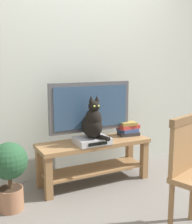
# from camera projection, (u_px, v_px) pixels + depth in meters

# --- Properties ---
(ground_plane) EXTENTS (12.00, 12.00, 0.00)m
(ground_plane) POSITION_uv_depth(u_px,v_px,m) (121.00, 206.00, 2.56)
(ground_plane) COLOR slate
(back_wall) EXTENTS (7.00, 0.12, 2.80)m
(back_wall) POSITION_uv_depth(u_px,v_px,m) (76.00, 54.00, 3.21)
(back_wall) COLOR #B7BCB2
(back_wall) RESTS_ON ground
(tv_stand) EXTENTS (1.23, 0.40, 0.47)m
(tv_stand) POSITION_uv_depth(u_px,v_px,m) (94.00, 153.00, 3.03)
(tv_stand) COLOR olive
(tv_stand) RESTS_ON ground
(tv) EXTENTS (0.94, 0.20, 0.63)m
(tv) POSITION_uv_depth(u_px,v_px,m) (91.00, 109.00, 3.01)
(tv) COLOR #4C4C51
(tv) RESTS_ON tv_stand
(media_box) EXTENTS (0.35, 0.28, 0.07)m
(media_box) POSITION_uv_depth(u_px,v_px,m) (92.00, 140.00, 2.91)
(media_box) COLOR #BCBCC1
(media_box) RESTS_ON tv_stand
(cat) EXTENTS (0.20, 0.36, 0.45)m
(cat) POSITION_uv_depth(u_px,v_px,m) (93.00, 122.00, 2.86)
(cat) COLOR black
(cat) RESTS_ON media_box
(book_stack) EXTENTS (0.25, 0.20, 0.16)m
(book_stack) POSITION_uv_depth(u_px,v_px,m) (128.00, 129.00, 3.24)
(book_stack) COLOR #2D2D33
(book_stack) RESTS_ON tv_stand
(potted_plant) EXTENTS (0.33, 0.33, 0.62)m
(potted_plant) POSITION_uv_depth(u_px,v_px,m) (9.00, 170.00, 2.44)
(potted_plant) COLOR #9E6B4C
(potted_plant) RESTS_ON ground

